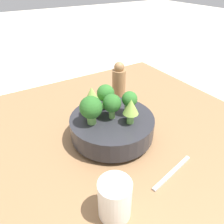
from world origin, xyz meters
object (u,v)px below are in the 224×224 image
Objects in this scene: cup at (115,199)px; fork at (172,172)px; bowl at (112,126)px; pepper_mill at (119,84)px.

fork is (0.19, 0.01, -0.04)m from cup.
fork is at bearing 4.19° from cup.
bowl is at bearing 59.57° from cup.
pepper_mill is at bearing 55.86° from cup.
pepper_mill is (0.27, 0.40, 0.03)m from cup.
fork is at bearing -102.22° from pepper_mill.
cup is at bearing -175.81° from fork.
pepper_mill is (0.14, 0.18, 0.04)m from bowl.
fork is (-0.08, -0.39, -0.08)m from pepper_mill.
cup is 0.60× the size of fork.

